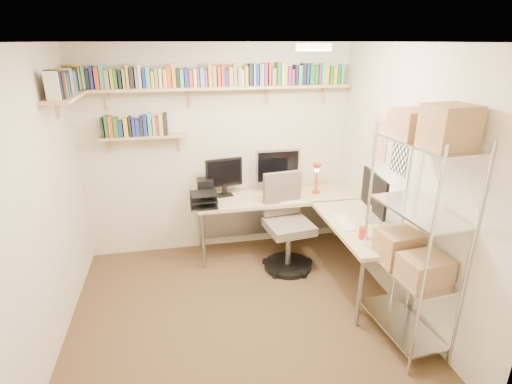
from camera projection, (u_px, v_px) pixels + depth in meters
ground at (240, 315)px, 3.90m from camera, size 3.20×3.20×0.00m
room_shell at (237, 163)px, 3.36m from camera, size 3.24×3.04×2.52m
wall_shelves at (180, 89)px, 4.29m from camera, size 3.12×1.09×0.80m
corner_desk at (285, 204)px, 4.63m from camera, size 2.00×1.91×1.30m
office_chair at (287, 229)px, 4.61m from camera, size 0.59×0.59×1.11m
wire_rack at (419, 207)px, 3.16m from camera, size 0.47×0.85×2.11m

